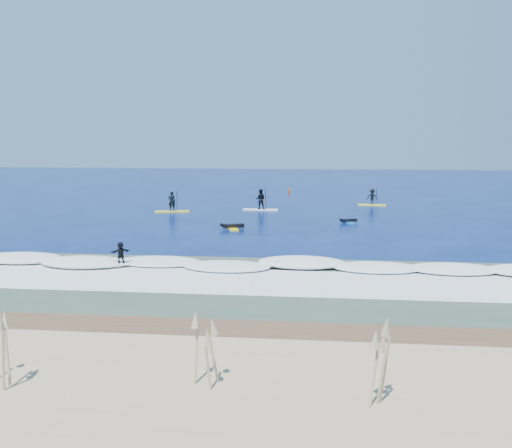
# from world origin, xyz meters

# --- Properties ---
(ground) EXTENTS (160.00, 160.00, 0.00)m
(ground) POSITION_xyz_m (0.00, 0.00, 0.00)
(ground) COLOR #04104B
(ground) RESTS_ON ground
(dune) EXTENTS (90.00, 7.00, 2.00)m
(dune) POSITION_xyz_m (0.00, -27.00, 0.00)
(dune) COLOR tan
(dune) RESTS_ON ground
(wet_sand_strip) EXTENTS (90.00, 5.00, 0.08)m
(wet_sand_strip) POSITION_xyz_m (0.00, -21.50, 0.00)
(wet_sand_strip) COLOR #4C3323
(wet_sand_strip) RESTS_ON ground
(shallow_water) EXTENTS (90.00, 13.00, 0.01)m
(shallow_water) POSITION_xyz_m (0.00, -14.00, 0.01)
(shallow_water) COLOR #36493D
(shallow_water) RESTS_ON ground
(breaking_wave) EXTENTS (40.00, 6.00, 0.30)m
(breaking_wave) POSITION_xyz_m (0.00, -10.00, 0.00)
(breaking_wave) COLOR white
(breaking_wave) RESTS_ON ground
(whitewater) EXTENTS (34.00, 5.00, 0.02)m
(whitewater) POSITION_xyz_m (0.00, -13.00, 0.00)
(whitewater) COLOR silver
(whitewater) RESTS_ON ground
(dune_grass) EXTENTS (40.00, 4.00, 1.70)m
(dune_grass) POSITION_xyz_m (0.00, -27.00, 1.85)
(dune_grass) COLOR tan
(dune_grass) RESTS_ON dune
(sup_paddler_left) EXTENTS (3.28, 1.52, 2.23)m
(sup_paddler_left) POSITION_xyz_m (-7.67, 11.69, 0.70)
(sup_paddler_left) COLOR yellow
(sup_paddler_left) RESTS_ON ground
(sup_paddler_center) EXTENTS (3.35, 0.88, 2.35)m
(sup_paddler_center) POSITION_xyz_m (0.45, 13.82, 0.88)
(sup_paddler_center) COLOR white
(sup_paddler_center) RESTS_ON ground
(sup_paddler_right) EXTENTS (2.85, 0.99, 1.96)m
(sup_paddler_right) POSITION_xyz_m (11.45, 18.69, 0.76)
(sup_paddler_right) COLOR #FFF81B
(sup_paddler_right) RESTS_ON ground
(prone_paddler_near) EXTENTS (1.85, 2.45, 0.50)m
(prone_paddler_near) POSITION_xyz_m (-0.65, 2.72, 0.17)
(prone_paddler_near) COLOR yellow
(prone_paddler_near) RESTS_ON ground
(prone_paddler_far) EXTENTS (1.51, 2.00, 0.41)m
(prone_paddler_far) POSITION_xyz_m (8.39, 6.67, 0.14)
(prone_paddler_far) COLOR #176EB2
(prone_paddler_far) RESTS_ON ground
(wave_surfer) EXTENTS (1.68, 1.46, 1.27)m
(wave_surfer) POSITION_xyz_m (-4.76, -10.79, 0.74)
(wave_surfer) COLOR white
(wave_surfer) RESTS_ON breaking_wave
(marker_buoy) EXTENTS (0.32, 0.32, 0.76)m
(marker_buoy) POSITION_xyz_m (2.38, 29.22, 0.33)
(marker_buoy) COLOR red
(marker_buoy) RESTS_ON ground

